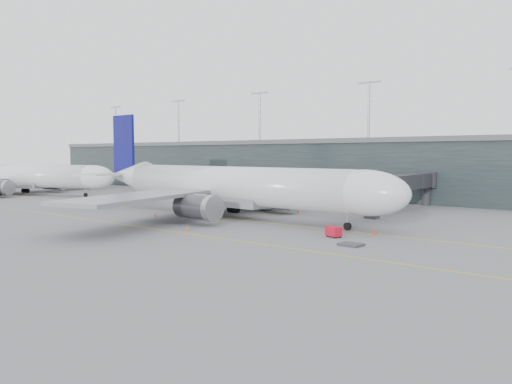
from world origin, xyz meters
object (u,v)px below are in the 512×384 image
Objects in this scene: main_aircraft at (229,186)px; gse_cart at (334,231)px; jet_bridge at (405,183)px; second_aircraft at (21,176)px.

gse_cart is (25.73, -7.60, -4.74)m from main_aircraft.
main_aircraft is 1.46× the size of jet_bridge.
second_aircraft is at bearing -165.64° from jet_bridge.
second_aircraft is (-78.62, 1.06, -0.41)m from main_aircraft.
gse_cart is at bearing -14.42° from main_aircraft.
jet_bridge is 0.76× the size of second_aircraft.
second_aircraft reaches higher than jet_bridge.
main_aircraft reaches higher than gse_cart.
gse_cart is (104.35, -8.66, -4.34)m from second_aircraft.
second_aircraft is 104.80m from gse_cart.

